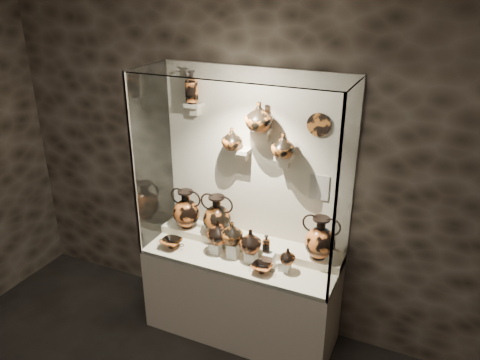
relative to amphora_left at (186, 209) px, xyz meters
name	(u,v)px	position (x,y,z in m)	size (l,w,h in m)	color
wall_back	(256,160)	(0.62, 0.18, 0.51)	(5.00, 0.02, 3.20)	black
plinth	(241,296)	(0.62, -0.14, -0.69)	(1.70, 0.60, 0.80)	beige
front_tier	(241,257)	(0.62, -0.14, -0.27)	(1.68, 0.58, 0.03)	beige
rear_tier	(249,244)	(0.62, 0.03, -0.24)	(1.70, 0.25, 0.10)	beige
back_panel	(256,161)	(0.62, 0.17, 0.51)	(1.70, 0.03, 1.60)	beige
glass_front	(225,187)	(0.62, -0.44, 0.51)	(1.70, 0.01, 1.60)	white
glass_left	(153,158)	(-0.23, -0.14, 0.51)	(0.01, 0.60, 1.60)	white
glass_right	(346,192)	(1.47, -0.14, 0.51)	(0.01, 0.60, 1.60)	white
glass_top	(241,74)	(0.62, -0.14, 1.31)	(1.70, 0.60, 0.01)	white
frame_post_left	(133,169)	(-0.22, -0.43, 0.51)	(0.02, 0.02, 1.60)	gray
frame_post_right	(335,208)	(1.46, -0.43, 0.51)	(0.02, 0.02, 1.60)	gray
pedestal_a	(216,247)	(0.40, -0.19, -0.21)	(0.09, 0.09, 0.10)	beige
pedestal_b	(233,250)	(0.57, -0.19, -0.19)	(0.09, 0.09, 0.13)	beige
pedestal_c	(251,257)	(0.74, -0.19, -0.21)	(0.09, 0.09, 0.09)	beige
pedestal_d	(269,260)	(0.90, -0.19, -0.20)	(0.09, 0.09, 0.12)	beige
pedestal_e	(285,265)	(1.04, -0.19, -0.22)	(0.09, 0.09, 0.08)	beige
bracket_ul	(194,105)	(0.07, 0.10, 0.96)	(0.14, 0.12, 0.04)	beige
bracket_ca	(242,151)	(0.52, 0.10, 0.61)	(0.14, 0.12, 0.04)	beige
bracket_cb	(264,131)	(0.72, 0.10, 0.81)	(0.10, 0.12, 0.04)	beige
bracket_cc	(284,157)	(0.90, 0.10, 0.61)	(0.14, 0.12, 0.04)	beige
amphora_left	(186,209)	(0.00, 0.00, 0.00)	(0.30, 0.30, 0.37)	#CB6226
amphora_mid	(217,215)	(0.32, 0.00, 0.01)	(0.31, 0.31, 0.38)	#AB551E
amphora_right	(320,238)	(1.27, 0.00, 0.00)	(0.30, 0.30, 0.38)	#CB6226
jug_a	(218,232)	(0.41, -0.18, -0.05)	(0.19, 0.19, 0.20)	#CB6226
jug_b	(232,232)	(0.55, -0.18, -0.03)	(0.19, 0.19, 0.20)	#AB551E
jug_c	(250,241)	(0.72, -0.18, -0.07)	(0.19, 0.19, 0.20)	#CB6226
jug_e	(288,256)	(1.06, -0.21, -0.11)	(0.13, 0.13, 0.14)	#CB6226
lekythos_small	(266,243)	(0.87, -0.18, -0.05)	(0.08, 0.08, 0.17)	#AB551E
kylix_left	(172,243)	(0.00, -0.28, -0.21)	(0.24, 0.20, 0.10)	#AB551E
kylix_right	(262,268)	(0.88, -0.31, -0.21)	(0.22, 0.19, 0.09)	#CB6226
lekythos_tall	(192,86)	(0.07, 0.07, 1.13)	(0.12, 0.12, 0.30)	#CB6226
ovoid_vase_a	(232,139)	(0.44, 0.06, 0.72)	(0.18, 0.18, 0.19)	#AB551E
ovoid_vase_b	(259,117)	(0.69, 0.04, 0.95)	(0.22, 0.22, 0.23)	#AB551E
ovoid_vase_c	(283,145)	(0.90, 0.05, 0.73)	(0.19, 0.19, 0.20)	#AB551E
wall_plate	(319,125)	(1.15, 0.15, 0.91)	(0.19, 0.19, 0.02)	#A0551F
info_placard	(319,187)	(1.19, 0.15, 0.38)	(0.16, 0.01, 0.22)	beige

